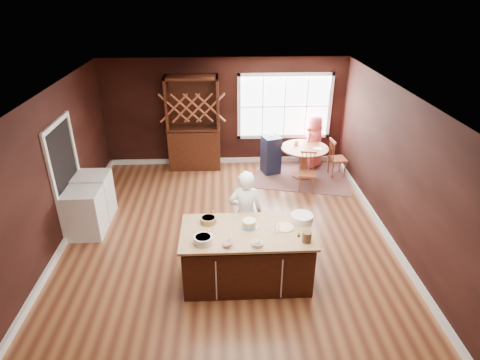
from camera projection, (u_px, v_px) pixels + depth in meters
name	position (u px, v px, depth m)	size (l,w,h in m)	color
room_shell	(227.00, 174.00, 6.89)	(7.00, 7.00, 7.00)	brown
window	(285.00, 106.00, 9.98)	(2.36, 0.10, 1.66)	white
doorway	(67.00, 178.00, 7.45)	(0.08, 1.26, 2.13)	white
kitchen_island	(247.00, 256.00, 6.31)	(2.03, 1.06, 0.92)	#421C10
dining_table	(304.00, 156.00, 9.64)	(1.13, 1.13, 0.75)	brown
baker	(246.00, 213.00, 6.78)	(0.58, 0.38, 1.59)	white
layer_cake	(249.00, 224.00, 6.16)	(0.29, 0.29, 0.12)	white
bowl_blue	(203.00, 240.00, 5.79)	(0.28, 0.28, 0.11)	silver
bowl_yellow	(208.00, 220.00, 6.28)	(0.25, 0.25, 0.09)	#8C664A
bowl_pink	(228.00, 244.00, 5.73)	(0.16, 0.16, 0.06)	white
bowl_olive	(257.00, 244.00, 5.73)	(0.17, 0.17, 0.06)	beige
drinking_glass	(277.00, 229.00, 5.98)	(0.08, 0.08, 0.16)	white
dinner_plate	(285.00, 227.00, 6.16)	(0.28, 0.28, 0.02)	beige
white_tub	(302.00, 218.00, 6.30)	(0.35, 0.35, 0.12)	white
stoneware_crock	(307.00, 237.00, 5.80)	(0.14, 0.14, 0.17)	brown
toy_figurine	(299.00, 234.00, 5.94)	(0.05, 0.05, 0.08)	yellow
rug	(302.00, 175.00, 9.88)	(2.29, 1.77, 0.01)	brown
chair_east	(338.00, 157.00, 9.70)	(0.40, 0.38, 0.95)	brown
chair_south	(307.00, 172.00, 9.00)	(0.38, 0.36, 0.91)	#955621
chair_north	(310.00, 145.00, 10.30)	(0.44, 0.42, 1.06)	brown
seated_woman	(314.00, 142.00, 10.07)	(0.67, 0.43, 1.36)	#EF585F
high_chair	(271.00, 154.00, 9.84)	(0.40, 0.40, 0.99)	black
toddler	(272.00, 140.00, 9.79)	(0.18, 0.14, 0.26)	#8CA5BF
table_plate	(317.00, 149.00, 9.45)	(0.21, 0.21, 0.02)	beige
table_cup	(296.00, 143.00, 9.68)	(0.12, 0.12, 0.09)	white
hutch	(194.00, 124.00, 9.81)	(1.27, 0.53, 2.33)	black
washer	(85.00, 213.00, 7.43)	(0.63, 0.61, 0.92)	silver
dryer	(95.00, 196.00, 8.00)	(0.64, 0.62, 0.94)	silver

